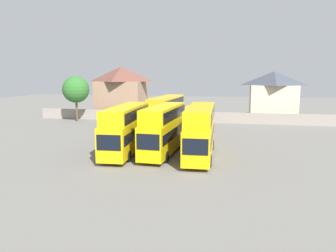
% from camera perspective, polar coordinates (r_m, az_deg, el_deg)
% --- Properties ---
extents(ground, '(140.00, 140.00, 0.00)m').
position_cam_1_polar(ground, '(51.94, 3.22, -0.19)').
color(ground, slate).
extents(depot_boundary_wall, '(56.00, 0.50, 1.80)m').
position_cam_1_polar(depot_boundary_wall, '(57.20, 3.99, 1.57)').
color(depot_boundary_wall, gray).
rests_on(depot_boundary_wall, ground).
extents(bus_1, '(3.10, 11.67, 4.92)m').
position_cam_1_polar(bus_1, '(35.15, -7.17, -0.12)').
color(bus_1, yellow).
rests_on(bus_1, ground).
extents(bus_2, '(3.02, 10.44, 5.01)m').
position_cam_1_polar(bus_2, '(34.27, -0.77, -0.21)').
color(bus_2, yellow).
rests_on(bus_2, ground).
extents(bus_3, '(2.84, 11.39, 5.06)m').
position_cam_1_polar(bus_3, '(33.29, 5.54, -0.48)').
color(bus_3, '#F1B60C').
rests_on(bus_3, ground).
extents(bus_4, '(3.45, 11.86, 5.00)m').
position_cam_1_polar(bus_4, '(47.68, -0.30, 2.41)').
color(bus_4, gold).
rests_on(bus_4, ground).
extents(bus_5, '(2.83, 10.93, 3.40)m').
position_cam_1_polar(bus_5, '(46.77, 4.11, 1.18)').
color(bus_5, yellow).
rests_on(bus_5, ground).
extents(house_terrace_left, '(9.14, 7.80, 9.60)m').
position_cam_1_polar(house_terrace_left, '(65.39, -7.96, 5.96)').
color(house_terrace_left, '#9E7A60').
rests_on(house_terrace_left, ground).
extents(house_terrace_centre, '(8.44, 6.81, 8.67)m').
position_cam_1_polar(house_terrace_centre, '(63.19, 17.59, 5.08)').
color(house_terrace_centre, beige).
rests_on(house_terrace_centre, ground).
extents(tree_left_of_lot, '(4.57, 4.57, 7.84)m').
position_cam_1_polar(tree_left_of_lot, '(59.68, -15.53, 6.04)').
color(tree_left_of_lot, brown).
rests_on(tree_left_of_lot, ground).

